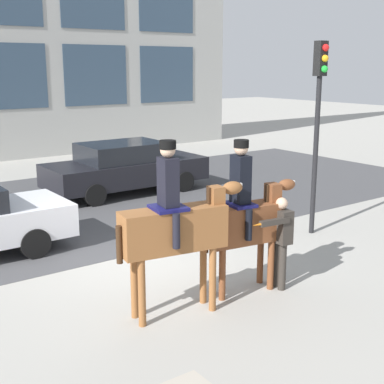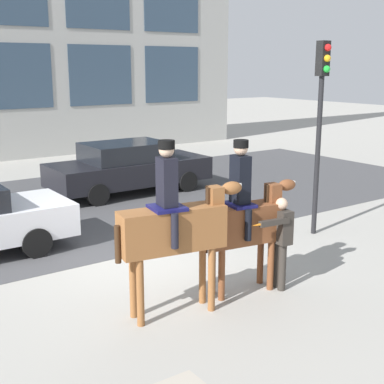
% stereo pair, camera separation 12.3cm
% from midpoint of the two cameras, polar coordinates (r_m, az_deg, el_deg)
% --- Properties ---
extents(ground_plane, '(80.00, 80.00, 0.00)m').
position_cam_midpoint_polar(ground_plane, '(10.34, -4.85, -7.54)').
color(ground_plane, '#9E9B93').
extents(road_surface, '(24.72, 8.50, 0.01)m').
position_cam_midpoint_polar(road_surface, '(14.46, -14.44, -1.82)').
color(road_surface, '#444447').
rests_on(road_surface, ground_plane).
extents(mounted_horse_lead, '(2.03, 0.70, 2.66)m').
position_cam_midpoint_polar(mounted_horse_lead, '(7.85, -1.45, -3.58)').
color(mounted_horse_lead, brown).
rests_on(mounted_horse_lead, ground_plane).
extents(mounted_horse_companion, '(1.74, 0.65, 2.55)m').
position_cam_midpoint_polar(mounted_horse_companion, '(8.73, 6.02, -2.77)').
color(mounted_horse_companion, brown).
rests_on(mounted_horse_companion, ground_plane).
extents(pedestrian_bystander, '(0.86, 0.44, 1.58)m').
position_cam_midpoint_polar(pedestrian_bystander, '(8.99, 9.76, -4.68)').
color(pedestrian_bystander, '#332D28').
rests_on(pedestrian_bystander, ground_plane).
extents(street_car_far_lane, '(4.71, 1.99, 1.50)m').
position_cam_midpoint_polar(street_car_far_lane, '(15.86, -6.58, 2.68)').
color(street_car_far_lane, black).
rests_on(street_car_far_lane, ground_plane).
extents(traffic_light, '(0.24, 0.29, 4.18)m').
position_cam_midpoint_polar(traffic_light, '(11.85, 13.85, 8.68)').
color(traffic_light, black).
rests_on(traffic_light, ground_plane).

